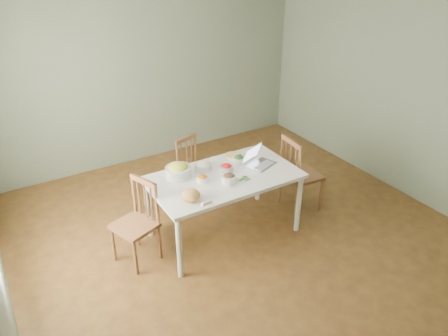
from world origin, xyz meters
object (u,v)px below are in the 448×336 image
chair_left (134,224)px  chair_right (302,173)px  bowl_squash (178,170)px  laptop (262,157)px  dining_table (224,205)px  bread_boule (191,195)px  chair_far (196,171)px

chair_left → chair_right: (2.21, -0.10, 0.03)m
chair_right → bowl_squash: 1.65m
chair_left → laptop: size_ratio=2.92×
bowl_squash → chair_right: bearing=-9.4°
dining_table → bread_boule: (-0.55, -0.27, 0.46)m
chair_far → chair_left: (-1.14, -0.75, 0.04)m
bread_boule → bowl_squash: 0.52m
chair_left → bread_boule: chair_left is taller
chair_left → chair_far: bearing=103.2°
dining_table → chair_left: (-1.07, 0.08, 0.08)m
chair_far → chair_right: (1.07, -0.85, 0.07)m
bowl_squash → chair_far: bearing=48.5°
dining_table → chair_left: size_ratio=1.77×
dining_table → bowl_squash: bearing=151.9°
chair_left → laptop: bearing=66.4°
dining_table → laptop: bearing=-2.0°
dining_table → chair_far: chair_far is taller
chair_left → dining_table: bearing=65.7°
bowl_squash → laptop: size_ratio=0.89×
chair_far → bread_boule: bread_boule is taller
chair_right → chair_far: bearing=56.8°
chair_left → bread_boule: bearing=36.2°
dining_table → chair_right: (1.14, -0.02, 0.11)m
bowl_squash → dining_table: bearing=-28.1°
chair_far → chair_right: 1.37m
dining_table → chair_left: bearing=175.8°
bread_boule → laptop: bearing=13.2°
chair_left → bowl_squash: bowl_squash is taller
dining_table → laptop: laptop is taller
chair_right → dining_table: bearing=94.0°
chair_right → bowl_squash: bearing=85.8°
chair_far → bowl_squash: 0.89m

